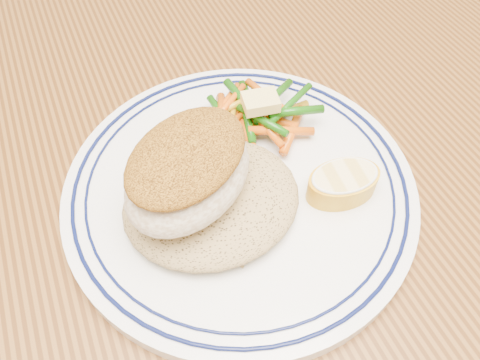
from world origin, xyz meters
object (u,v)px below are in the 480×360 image
(plate, at_px, (240,188))
(fish_fillet, at_px, (188,171))
(vegetable_pile, at_px, (255,116))
(lemon_wedge, at_px, (343,182))
(rice_pilaf, at_px, (211,197))
(dining_table, at_px, (234,263))

(plate, height_order, fish_fillet, fish_fillet)
(plate, bearing_deg, fish_fillet, -170.36)
(vegetable_pile, relative_size, lemon_wedge, 1.77)
(fish_fillet, distance_m, lemon_wedge, 0.12)
(rice_pilaf, bearing_deg, vegetable_pile, 44.23)
(fish_fillet, bearing_deg, lemon_wedge, -16.10)
(dining_table, distance_m, vegetable_pile, 0.15)
(dining_table, xyz_separation_m, fish_fillet, (-0.03, 0.00, 0.16))
(dining_table, relative_size, plate, 5.24)
(rice_pilaf, height_order, fish_fillet, fish_fillet)
(fish_fillet, height_order, vegetable_pile, fish_fillet)
(dining_table, height_order, plate, plate)
(fish_fillet, relative_size, vegetable_pile, 1.20)
(fish_fillet, bearing_deg, rice_pilaf, -18.09)
(plate, xyz_separation_m, fish_fillet, (-0.04, -0.01, 0.05))
(dining_table, bearing_deg, vegetable_pile, 52.33)
(plate, height_order, vegetable_pile, vegetable_pile)
(plate, relative_size, rice_pilaf, 2.08)
(vegetable_pile, xyz_separation_m, lemon_wedge, (0.03, -0.09, -0.00))
(plate, bearing_deg, dining_table, -137.43)
(vegetable_pile, bearing_deg, rice_pilaf, -135.77)
(dining_table, height_order, fish_fillet, fish_fillet)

